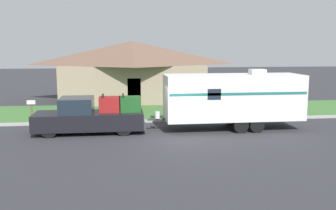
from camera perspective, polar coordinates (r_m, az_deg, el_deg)
The scene contains 7 objects.
ground_plane at distance 18.96m, azimuth 0.98°, elevation -4.83°, with size 120.00×120.00×0.00m, color #2D2D33.
curb_strip at distance 22.58m, azimuth -0.35°, elevation -2.40°, with size 80.00×0.30×0.14m.
lawn_strip at distance 26.15m, azimuth -1.28°, elevation -0.94°, with size 80.00×7.00×0.03m.
house_across_street at distance 31.57m, azimuth -5.41°, elevation 5.38°, with size 12.26×6.93×4.93m.
pickup_truck at distance 20.03m, azimuth -11.74°, elevation -1.71°, with size 5.75×2.03×2.01m.
travel_trailer at distance 20.71m, azimuth 9.89°, elevation 1.22°, with size 8.40×2.36×3.28m.
mailbox at distance 23.49m, azimuth -20.10°, elevation -0.10°, with size 0.48×0.20×1.35m.
Camera 1 is at (-2.58, -18.23, 4.54)m, focal length 40.00 mm.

